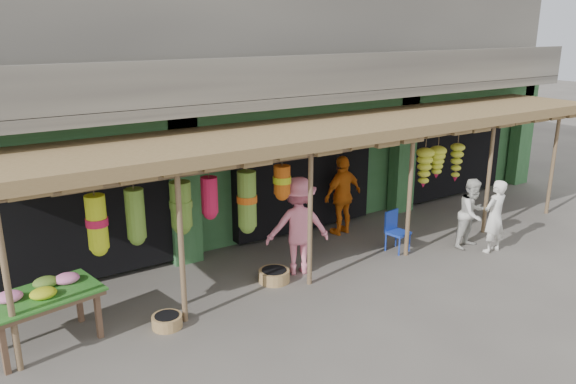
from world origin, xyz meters
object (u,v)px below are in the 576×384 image
flower_table (42,297)px  person_front (495,216)px  person_vendor (343,195)px  person_shopper (298,226)px  blue_chair (395,229)px  person_right (472,213)px

flower_table → person_front: size_ratio=1.14×
person_vendor → person_shopper: person_shopper is taller
blue_chair → person_shopper: bearing=165.4°
person_front → person_right: person_front is taller
flower_table → person_right: (8.54, -0.91, -0.03)m
person_front → person_right: size_ratio=1.03×
person_front → person_right: bearing=-68.8°
person_vendor → person_right: bearing=123.1°
person_front → person_right: 0.47m
flower_table → person_vendor: size_ratio=0.98×
person_right → person_front: bearing=-75.1°
blue_chair → person_vendor: bearing=92.9°
flower_table → person_right: 8.58m
blue_chair → person_shopper: person_shopper is taller
flower_table → person_right: person_right is taller
person_front → person_shopper: person_shopper is taller
blue_chair → person_right: person_right is taller
person_right → person_shopper: 4.01m
person_front → person_vendor: 3.30m
person_vendor → person_front: bearing=120.7°
flower_table → person_shopper: bearing=-9.7°
flower_table → blue_chair: flower_table is taller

